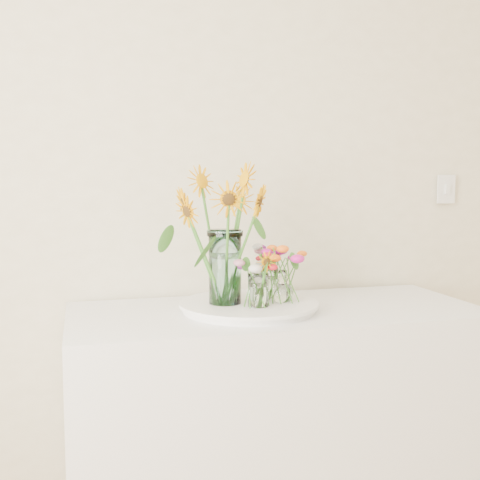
% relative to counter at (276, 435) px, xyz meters
% --- Properties ---
extents(counter, '(1.40, 0.60, 0.90)m').
position_rel_counter_xyz_m(counter, '(0.00, 0.00, 0.00)').
color(counter, white).
rests_on(counter, ground_plane).
extents(tray, '(0.44, 0.44, 0.02)m').
position_rel_counter_xyz_m(tray, '(-0.10, -0.01, 0.46)').
color(tray, white).
rests_on(tray, counter).
extents(mason_jar, '(0.12, 0.12, 0.25)m').
position_rel_counter_xyz_m(mason_jar, '(-0.18, -0.01, 0.60)').
color(mason_jar, '#A6DBDA').
rests_on(mason_jar, tray).
extents(sunflower_bouquet, '(0.61, 0.61, 0.47)m').
position_rel_counter_xyz_m(sunflower_bouquet, '(-0.18, -0.01, 0.71)').
color(sunflower_bouquet, '#E49804').
rests_on(sunflower_bouquet, tray).
extents(small_vase_a, '(0.08, 0.08, 0.11)m').
position_rel_counter_xyz_m(small_vase_a, '(-0.09, -0.08, 0.53)').
color(small_vase_a, white).
rests_on(small_vase_a, tray).
extents(wildflower_posy_a, '(0.20, 0.20, 0.20)m').
position_rel_counter_xyz_m(wildflower_posy_a, '(-0.09, -0.08, 0.58)').
color(wildflower_posy_a, orange).
rests_on(wildflower_posy_a, tray).
extents(small_vase_b, '(0.08, 0.08, 0.11)m').
position_rel_counter_xyz_m(small_vase_b, '(0.01, -0.03, 0.53)').
color(small_vase_b, white).
rests_on(small_vase_b, tray).
extents(wildflower_posy_b, '(0.22, 0.22, 0.20)m').
position_rel_counter_xyz_m(wildflower_posy_b, '(0.01, -0.03, 0.58)').
color(wildflower_posy_b, orange).
rests_on(wildflower_posy_b, tray).
extents(small_vase_c, '(0.07, 0.07, 0.11)m').
position_rel_counter_xyz_m(small_vase_c, '(-0.01, 0.06, 0.53)').
color(small_vase_c, white).
rests_on(small_vase_c, tray).
extents(wildflower_posy_c, '(0.20, 0.20, 0.20)m').
position_rel_counter_xyz_m(wildflower_posy_c, '(-0.01, 0.06, 0.57)').
color(wildflower_posy_c, orange).
rests_on(wildflower_posy_c, tray).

